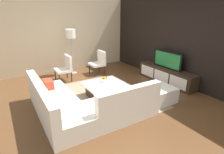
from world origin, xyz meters
TOP-DOWN VIEW (x-y plane):
  - ground_plane at (0.00, 0.00)m, footprint 14.00×14.00m
  - feature_wall_back at (0.00, 2.70)m, footprint 6.40×0.12m
  - side_wall_left at (-3.20, 0.20)m, footprint 0.12×5.20m
  - area_rug at (-0.10, 0.00)m, footprint 2.97×2.51m
  - media_console at (0.00, 2.40)m, footprint 2.20×0.45m
  - television at (0.00, 2.40)m, footprint 1.14×0.06m
  - sectional_couch at (0.53, -0.86)m, footprint 2.42×2.41m
  - coffee_table at (-0.10, 0.10)m, footprint 0.93×1.06m
  - accent_chair_near at (-1.94, -0.41)m, footprint 0.56×0.50m
  - floor_lamp at (-2.55, 0.08)m, footprint 0.35×0.35m
  - ottoman at (0.91, 1.19)m, footprint 0.70×0.70m
  - fruit_bowl at (-0.28, 0.20)m, footprint 0.28×0.28m
  - accent_chair_far at (-2.00, 0.92)m, footprint 0.55×0.51m

SIDE VIEW (x-z plane):
  - ground_plane at x=0.00m, z-range 0.00..0.00m
  - area_rug at x=-0.10m, z-range 0.00..0.01m
  - ottoman at x=0.91m, z-range 0.00..0.40m
  - coffee_table at x=-0.10m, z-range 0.01..0.39m
  - media_console at x=0.00m, z-range 0.00..0.50m
  - sectional_couch at x=0.53m, z-range -0.13..0.69m
  - fruit_bowl at x=-0.28m, z-range 0.36..0.50m
  - accent_chair_far at x=-2.00m, z-range 0.06..0.93m
  - accent_chair_near at x=-1.94m, z-range 0.06..0.93m
  - television at x=0.00m, z-range 0.50..1.06m
  - feature_wall_back at x=0.00m, z-range 0.00..2.80m
  - side_wall_left at x=-3.20m, z-range 0.00..2.80m
  - floor_lamp at x=-2.55m, z-range 0.58..2.25m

